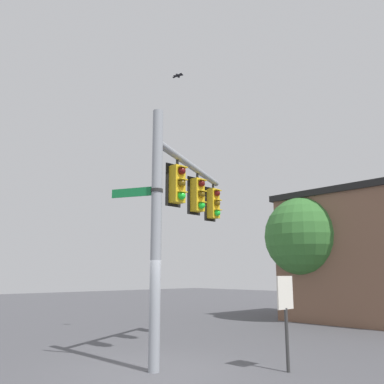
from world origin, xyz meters
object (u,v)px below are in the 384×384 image
traffic_light_nearest_pole (178,184)px  traffic_light_mid_inner (198,195)px  street_name_sign (144,192)px  bird_flying (178,76)px  historical_marker (286,308)px  traffic_light_mid_outer (214,203)px

traffic_light_nearest_pole → traffic_light_mid_inner: 1.69m
street_name_sign → bird_flying: bird_flying is taller
historical_marker → traffic_light_mid_inner: bearing=-98.3°
traffic_light_nearest_pole → bird_flying: bird_flying is taller
traffic_light_mid_inner → street_name_sign: (2.85, 0.98, -0.44)m
traffic_light_mid_inner → street_name_sign: traffic_light_mid_inner is taller
bird_flying → traffic_light_mid_inner: bearing=77.8°
traffic_light_mid_outer → street_name_sign: 4.72m
traffic_light_mid_outer → historical_marker: (2.01, 4.16, -3.23)m
street_name_sign → historical_marker: street_name_sign is taller
traffic_light_mid_outer → historical_marker: 5.63m
traffic_light_mid_outer → bird_flying: bearing=-25.1°
traffic_light_mid_inner → street_name_sign: bearing=18.9°
traffic_light_nearest_pole → traffic_light_mid_outer: same height
bird_flying → historical_marker: bird_flying is taller
traffic_light_nearest_pole → traffic_light_mid_outer: bearing=-153.8°
bird_flying → historical_marker: bearing=80.6°
traffic_light_mid_inner → historical_marker: traffic_light_mid_inner is taller
traffic_light_nearest_pole → street_name_sign: 1.43m
street_name_sign → bird_flying: bearing=-143.8°
traffic_light_nearest_pole → traffic_light_mid_outer: 3.38m
traffic_light_nearest_pole → street_name_sign: (1.34, 0.23, -0.44)m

